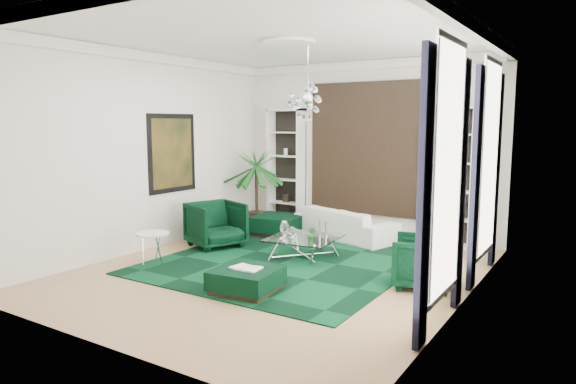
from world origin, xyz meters
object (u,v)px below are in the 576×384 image
Objects in this scene: coffee_table at (304,248)px; ottoman_front at (247,280)px; side_table at (153,249)px; ottoman_side at (278,225)px; palm at (256,178)px; armchair_right at (422,262)px; armchair_left at (216,224)px; sofa at (345,224)px.

ottoman_front is (0.23, -2.05, -0.02)m from coffee_table.
coffee_table is 2.06× the size of side_table.
coffee_table is 2.07m from ottoman_side.
ottoman_front is at bearing -56.19° from palm.
palm reaches higher than armchair_right.
armchair_left is 1.75× the size of side_table.
sofa is 1.49m from ottoman_side.
armchair_left reaches higher than ottoman_side.
ottoman_side is (0.47, 1.56, -0.23)m from armchair_left.
armchair_right is 4.26m from ottoman_side.
sofa reaches higher than ottoman_side.
sofa reaches higher than coffee_table.
sofa is 2.28× the size of armchair_left.
ottoman_front is (2.20, -1.92, -0.28)m from armchair_left.
armchair_left is at bearing -108.68° from armchair_right.
side_table is at bearing -85.40° from palm.
armchair_left is at bearing 86.97° from side_table.
palm reaches higher than ottoman_side.
side_table is (-4.37, -1.27, -0.12)m from armchair_right.
palm is (-0.83, 0.35, 0.98)m from ottoman_side.
coffee_table is 2.67m from side_table.
ottoman_side is (-1.50, 1.43, 0.02)m from coffee_table.
side_table is at bearing -88.27° from armchair_right.
armchair_right is 0.73× the size of coffee_table.
side_table is 3.62m from palm.
sofa reaches higher than ottoman_front.
sofa is at bearing 61.35° from side_table.
armchair_right is at bearing 37.41° from ottoman_front.
armchair_left reaches higher than ottoman_front.
armchair_left is at bearing -176.30° from coffee_table.
ottoman_side is at bearing 34.46° from sofa.
side_table is (-0.55, -3.15, 0.06)m from ottoman_side.
armchair_left reaches higher than coffee_table.
sofa is at bearing -148.37° from armchair_right.
sofa is 2.64× the size of armchair_right.
armchair_right reaches higher than side_table.
ottoman_front is 2.31m from side_table.
armchair_left is 1.64m from ottoman_side.
armchair_right is at bearing -10.83° from coffee_table.
armchair_left is 0.42× the size of palm.
armchair_left is 0.85× the size of coffee_table.
armchair_left is 4.30m from armchair_right.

